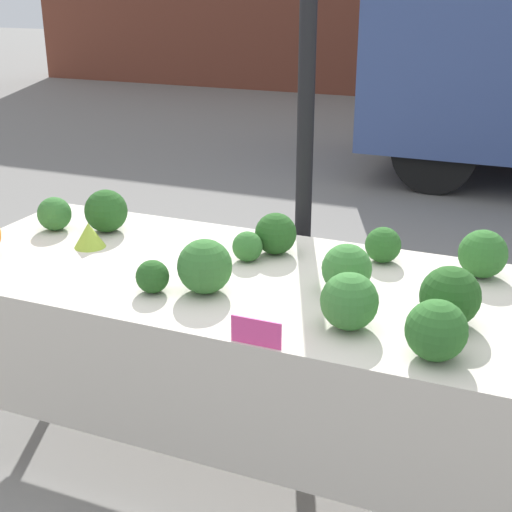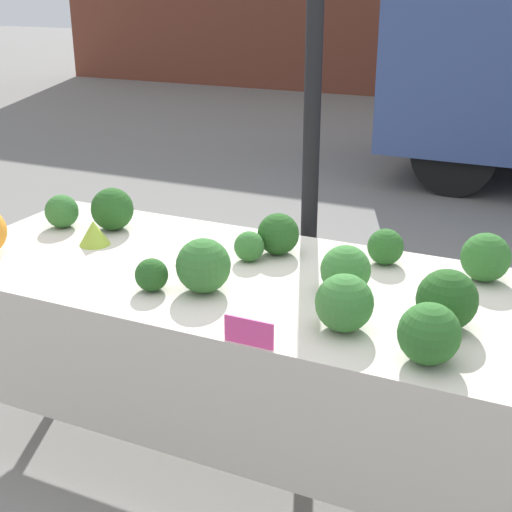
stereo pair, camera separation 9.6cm
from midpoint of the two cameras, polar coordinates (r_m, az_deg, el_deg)
name	(u,v)px [view 2 (the right image)]	position (r m, az deg, el deg)	size (l,w,h in m)	color
ground_plane	(256,461)	(2.90, 0.99, -16.10)	(40.00, 40.00, 0.00)	gray
tent_pole	(311,142)	(2.98, 5.38, 9.04)	(0.07, 0.07, 2.26)	black
market_table	(248,305)	(2.48, 0.47, -3.99)	(2.38, 0.94, 0.78)	beige
romanesco_head	(94,233)	(2.85, -11.90, 1.83)	(0.12, 0.12, 0.10)	#93B238
broccoli_head_0	(346,270)	(2.37, 8.36, -1.10)	(0.17, 0.17, 0.17)	#387533
broccoli_head_1	(112,209)	(3.00, -10.53, 3.71)	(0.18, 0.18, 0.18)	#23511E
broccoli_head_2	(249,246)	(2.63, 0.50, 0.77)	(0.11, 0.11, 0.11)	#336B2D
broccoli_head_3	(203,266)	(2.36, -3.07, -0.78)	(0.18, 0.18, 0.18)	#336B2D
broccoli_head_4	(344,303)	(2.13, 8.36, -3.74)	(0.18, 0.18, 0.18)	#387533
broccoli_head_5	(486,257)	(2.59, 18.91, -0.11)	(0.17, 0.17, 0.17)	#2D6628
broccoli_head_6	(385,247)	(2.65, 11.35, 0.72)	(0.13, 0.13, 0.13)	#285B23
broccoli_head_7	(429,334)	(2.00, 15.03, -6.04)	(0.17, 0.17, 0.17)	#2D6628
broccoli_head_10	(278,234)	(2.69, 2.81, 1.77)	(0.16, 0.16, 0.16)	#23511E
broccoli_head_11	(447,300)	(2.20, 16.25, -3.37)	(0.18, 0.18, 0.18)	#23511E
broccoli_head_12	(62,211)	(3.08, -14.42, 3.48)	(0.14, 0.14, 0.14)	#336B2D
broccoli_head_13	(152,275)	(2.40, -7.22, -1.52)	(0.11, 0.11, 0.11)	#23511E
price_sign	(249,332)	(2.04, 0.78, -6.12)	(0.15, 0.01, 0.08)	#EF4793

